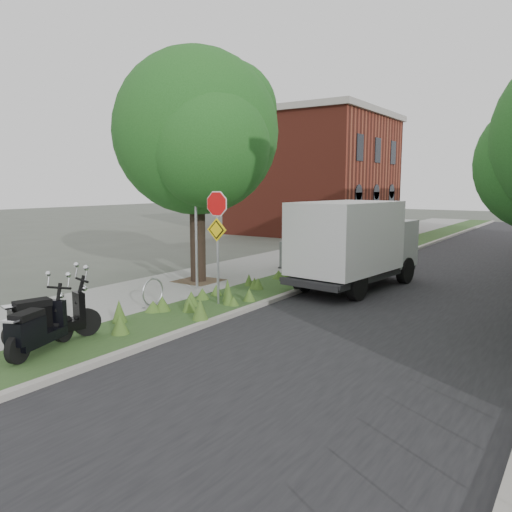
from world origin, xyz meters
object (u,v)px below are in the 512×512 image
(sign_assembly, at_px, (217,224))
(scooter_far, at_px, (34,333))
(scooter_near, at_px, (43,322))
(utility_cabinet, at_px, (289,255))
(box_truck, at_px, (354,241))

(sign_assembly, xyz_separation_m, scooter_far, (-0.29, -5.28, -1.77))
(sign_assembly, height_order, scooter_near, sign_assembly)
(sign_assembly, height_order, utility_cabinet, sign_assembly)
(sign_assembly, distance_m, scooter_far, 5.58)
(scooter_near, xyz_separation_m, box_truck, (2.82, 9.31, 1.00))
(scooter_near, bearing_deg, utility_cabinet, 93.29)
(box_truck, bearing_deg, scooter_near, -106.85)
(sign_assembly, distance_m, box_truck, 5.01)
(scooter_near, xyz_separation_m, scooter_far, (0.47, -0.48, -0.03))
(scooter_near, distance_m, box_truck, 9.77)
(scooter_far, height_order, box_truck, box_truck)
(sign_assembly, distance_m, scooter_near, 5.16)
(sign_assembly, xyz_separation_m, scooter_near, (-0.76, -4.80, -1.74))
(sign_assembly, distance_m, utility_cabinet, 6.68)
(scooter_far, bearing_deg, utility_cabinet, 95.45)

